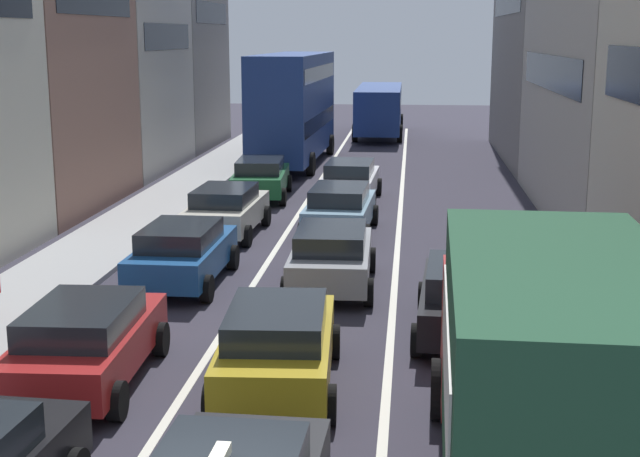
% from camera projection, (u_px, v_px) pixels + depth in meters
% --- Properties ---
extents(sidewalk_left, '(2.60, 64.00, 0.14)m').
position_uv_depth(sidewalk_left, '(140.00, 218.00, 29.25)').
color(sidewalk_left, '#A4A4A4').
rests_on(sidewalk_left, ground).
extents(lane_stripe_left, '(0.16, 60.00, 0.01)m').
position_uv_depth(lane_stripe_left, '(292.00, 223.00, 28.77)').
color(lane_stripe_left, silver).
rests_on(lane_stripe_left, ground).
extents(lane_stripe_right, '(0.16, 60.00, 0.01)m').
position_uv_depth(lane_stripe_right, '(399.00, 226.00, 28.43)').
color(lane_stripe_right, silver).
rests_on(lane_stripe_right, ground).
extents(removalist_box_truck, '(2.84, 7.75, 3.58)m').
position_uv_depth(removalist_box_truck, '(546.00, 372.00, 10.79)').
color(removalist_box_truck, '#A51E1E').
rests_on(removalist_box_truck, ground).
extents(sedan_centre_lane_second, '(2.27, 4.40, 1.49)m').
position_uv_depth(sedan_centre_lane_second, '(278.00, 344.00, 15.24)').
color(sedan_centre_lane_second, '#B29319').
rests_on(sedan_centre_lane_second, ground).
extents(wagon_left_lane_second, '(2.21, 4.37, 1.49)m').
position_uv_depth(wagon_left_lane_second, '(86.00, 341.00, 15.39)').
color(wagon_left_lane_second, '#A51E1E').
rests_on(wagon_left_lane_second, ground).
extents(hatchback_centre_lane_third, '(2.15, 4.35, 1.49)m').
position_uv_depth(hatchback_centre_lane_third, '(331.00, 255.00, 21.34)').
color(hatchback_centre_lane_third, gray).
rests_on(hatchback_centre_lane_third, ground).
extents(sedan_left_lane_third, '(2.08, 4.31, 1.49)m').
position_uv_depth(sedan_left_lane_third, '(182.00, 252.00, 21.64)').
color(sedan_left_lane_third, '#194C8C').
rests_on(sedan_left_lane_third, ground).
extents(coupe_centre_lane_fourth, '(2.19, 4.37, 1.49)m').
position_uv_depth(coupe_centre_lane_fourth, '(340.00, 208.00, 27.07)').
color(coupe_centre_lane_fourth, '#759EB7').
rests_on(coupe_centre_lane_fourth, ground).
extents(sedan_left_lane_fourth, '(2.16, 4.35, 1.49)m').
position_uv_depth(sedan_left_lane_fourth, '(226.00, 209.00, 26.93)').
color(sedan_left_lane_fourth, beige).
rests_on(sedan_left_lane_fourth, ground).
extents(sedan_centre_lane_fifth, '(2.18, 4.36, 1.49)m').
position_uv_depth(sedan_centre_lane_fifth, '(350.00, 180.00, 32.34)').
color(sedan_centre_lane_fifth, silver).
rests_on(sedan_centre_lane_fifth, ground).
extents(sedan_left_lane_fifth, '(2.29, 4.41, 1.49)m').
position_uv_depth(sedan_left_lane_fifth, '(261.00, 177.00, 32.99)').
color(sedan_left_lane_fifth, '#19592D').
rests_on(sedan_left_lane_fifth, ground).
extents(sedan_right_lane_behind_truck, '(2.24, 4.39, 1.49)m').
position_uv_depth(sedan_right_lane_behind_truck, '(467.00, 297.00, 17.98)').
color(sedan_right_lane_behind_truck, black).
rests_on(sedan_right_lane_behind_truck, ground).
extents(bus_mid_queue_primary, '(3.04, 10.57, 5.06)m').
position_uv_depth(bus_mid_queue_primary, '(293.00, 103.00, 41.17)').
color(bus_mid_queue_primary, navy).
rests_on(bus_mid_queue_primary, ground).
extents(bus_far_queue_secondary, '(2.85, 10.52, 2.90)m').
position_uv_depth(bus_far_queue_secondary, '(379.00, 106.00, 53.10)').
color(bus_far_queue_secondary, navy).
rests_on(bus_far_queue_secondary, ground).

